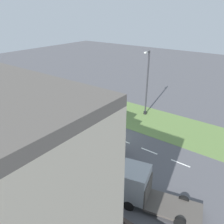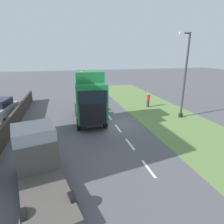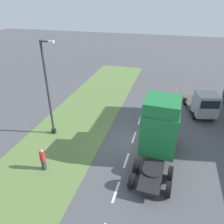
{
  "view_description": "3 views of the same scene",
  "coord_description": "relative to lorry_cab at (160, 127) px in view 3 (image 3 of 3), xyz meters",
  "views": [
    {
      "loc": [
        16.63,
        11.88,
        12.7
      ],
      "look_at": [
        -0.29,
        -0.73,
        2.82
      ],
      "focal_mm": 35.0,
      "sensor_mm": 36.0,
      "label": 1
    },
    {
      "loc": [
        4.45,
        15.92,
        6.48
      ],
      "look_at": [
        0.37,
        0.19,
        1.35
      ],
      "focal_mm": 30.0,
      "sensor_mm": 36.0,
      "label": 2
    },
    {
      "loc": [
        2.45,
        -15.23,
        11.28
      ],
      "look_at": [
        -1.68,
        -0.44,
        3.04
      ],
      "focal_mm": 35.0,
      "sensor_mm": 36.0,
      "label": 3
    }
  ],
  "objects": [
    {
      "name": "pedestrian",
      "position": [
        -7.79,
        -4.08,
        -1.62
      ],
      "size": [
        0.39,
        0.39,
        1.78
      ],
      "color": "#333338",
      "rests_on": "ground"
    },
    {
      "name": "lorry_cab",
      "position": [
        0.0,
        0.0,
        0.0
      ],
      "size": [
        2.93,
        7.34,
        5.1
      ],
      "rotation": [
        0.0,
        0.0,
        -0.04
      ],
      "color": "black",
      "rests_on": "ground"
    },
    {
      "name": "ground_plane",
      "position": [
        -2.21,
        0.78,
        -2.49
      ],
      "size": [
        120.0,
        120.0,
        0.0
      ],
      "primitive_type": "plane",
      "color": "#515156",
      "rests_on": "ground"
    },
    {
      "name": "lamp_post",
      "position": [
        -9.43,
        0.4,
        1.3
      ],
      "size": [
        1.33,
        0.41,
        8.34
      ],
      "color": "black",
      "rests_on": "ground"
    },
    {
      "name": "lane_markings",
      "position": [
        -2.21,
        0.08,
        -2.49
      ],
      "size": [
        0.16,
        17.8,
        0.0
      ],
      "color": "white",
      "rests_on": "ground"
    },
    {
      "name": "flatbed_truck",
      "position": [
        3.9,
        7.27,
        -1.02
      ],
      "size": [
        3.35,
        6.09,
        2.81
      ],
      "rotation": [
        0.0,
        0.0,
        3.38
      ],
      "color": "#999EA3",
      "rests_on": "ground"
    },
    {
      "name": "grass_verge",
      "position": [
        -8.21,
        0.78,
        -2.48
      ],
      "size": [
        7.0,
        44.0,
        0.01
      ],
      "color": "#607F42",
      "rests_on": "ground"
    }
  ]
}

